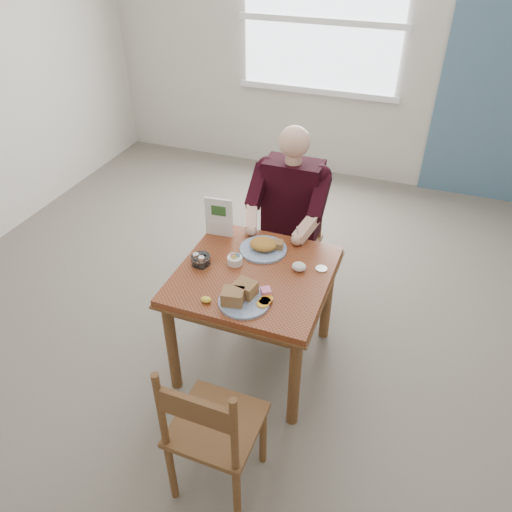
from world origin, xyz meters
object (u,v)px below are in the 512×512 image
at_px(near_plate, 243,296).
at_px(chair_near, 212,431).
at_px(table, 254,286).
at_px(chair_far, 291,240).
at_px(far_plate, 264,246).
at_px(diner, 289,208).

bearing_deg(near_plate, chair_near, -81.79).
height_order(table, chair_far, chair_far).
bearing_deg(far_plate, near_plate, -83.99).
xyz_separation_m(diner, near_plate, (0.04, -0.98, -0.02)).
bearing_deg(chair_far, far_plate, -91.81).
bearing_deg(chair_far, diner, -89.99).
relative_size(near_plate, far_plate, 0.88).
bearing_deg(near_plate, table, 97.47).
relative_size(table, chair_near, 0.97).
relative_size(chair_far, diner, 0.69).
distance_m(chair_far, near_plate, 1.11).
height_order(chair_near, near_plate, chair_near).
bearing_deg(chair_near, diner, 94.54).
distance_m(near_plate, far_plate, 0.51).
distance_m(table, far_plate, 0.28).
relative_size(chair_near, near_plate, 3.03).
relative_size(diner, far_plate, 3.90).
bearing_deg(far_plate, chair_near, -82.75).
height_order(chair_far, diner, diner).
xyz_separation_m(chair_near, near_plate, (-0.09, 0.65, 0.31)).
relative_size(diner, near_plate, 4.42).
bearing_deg(diner, table, -90.00).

